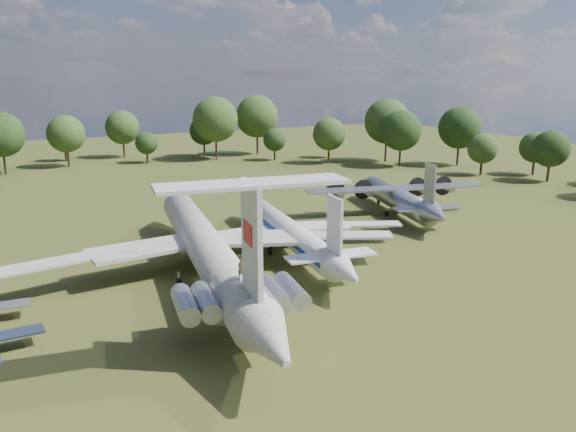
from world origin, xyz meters
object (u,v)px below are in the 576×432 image
il62_airliner (206,254)px  tu104_jet (286,234)px  an12_transport (397,201)px  person_on_il62 (241,268)px

il62_airliner → tu104_jet: 13.44m
tu104_jet → an12_transport: (24.40, 8.19, 0.03)m
il62_airliner → person_on_il62: bearing=-90.0°
tu104_jet → an12_transport: 25.74m
il62_airliner → tu104_jet: bearing=31.0°
an12_transport → person_on_il62: size_ratio=17.73×
il62_airliner → an12_transport: size_ratio=1.77×
an12_transport → il62_airliner: bearing=-144.6°
il62_airliner → person_on_il62: size_ratio=31.45×
person_on_il62 → an12_transport: bearing=-154.8°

